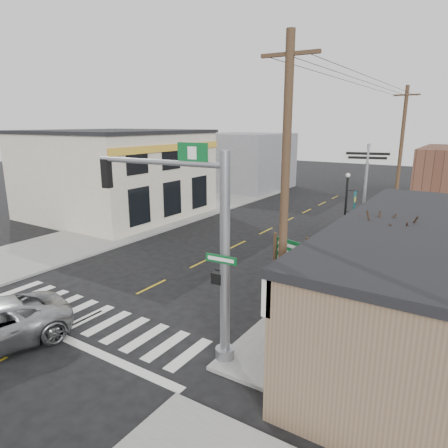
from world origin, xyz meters
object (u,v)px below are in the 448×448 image
Objects in this scene: lamp_post at (347,208)px; utility_pole_near at (284,204)px; traffic_signal_pole at (203,233)px; bare_tree at (392,223)px; guide_sign at (290,260)px; dance_center_sign at (367,170)px; utility_pole_far at (400,156)px; fire_hydrant at (352,293)px.

lamp_post is 11.77m from utility_pole_near.
bare_tree is (4.68, 4.78, -0.04)m from traffic_signal_pole.
dance_center_sign is (0.56, 9.54, 2.84)m from guide_sign.
lamp_post is at bearing 115.49° from bare_tree.
dance_center_sign is 13.30m from utility_pole_near.
utility_pole_far is (-0.12, 20.19, 0.02)m from utility_pole_near.
bare_tree is at bearing -77.82° from utility_pole_far.
guide_sign is 9.97m from dance_center_sign.
bare_tree is 4.54m from utility_pole_near.
utility_pole_far is at bearing 87.98° from utility_pole_near.
utility_pole_far reaches higher than lamp_post.
utility_pole_far is (1.14, 8.72, 2.35)m from lamp_post.
traffic_signal_pole is 12.69m from lamp_post.
lamp_post is 0.48× the size of utility_pole_far.
fire_hydrant is 0.10× the size of dance_center_sign.
bare_tree is at bearing 41.91° from traffic_signal_pole.
bare_tree is (3.21, -9.60, -0.73)m from dance_center_sign.
guide_sign is 16.80m from utility_pole_far.
utility_pole_far reaches higher than dance_center_sign.
utility_pole_far is (-1.00, 14.77, 4.75)m from fire_hydrant.
dance_center_sign is at bearing 81.75° from lamp_post.
bare_tree is 0.52× the size of utility_pole_near.
guide_sign is at bearing -83.10° from lamp_post.
fire_hydrant is at bearing -82.81° from utility_pole_far.
guide_sign is 0.30× the size of utility_pole_near.
lamp_post is at bearing 81.89° from traffic_signal_pole.
bare_tree is at bearing -57.17° from lamp_post.
utility_pole_near is at bearing -99.22° from fire_hydrant.
traffic_signal_pole reaches higher than bare_tree.
fire_hydrant is 0.07× the size of utility_pole_far.
fire_hydrant is 15.55m from utility_pole_far.
traffic_signal_pole is 6.69m from bare_tree.
fire_hydrant is at bearing 54.74° from guide_sign.
utility_pole_far reaches higher than traffic_signal_pole.
utility_pole_far reaches higher than bare_tree.
utility_pole_near is at bearing -76.38° from lamp_post.
lamp_post is 8.73m from bare_tree.
traffic_signal_pole reaches higher than fire_hydrant.
guide_sign is 0.59× the size of bare_tree.
utility_pole_far is (-2.58, 16.52, 1.07)m from bare_tree.
dance_center_sign is (-1.64, 7.86, 4.42)m from fire_hydrant.
guide_sign reaches higher than fire_hydrant.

